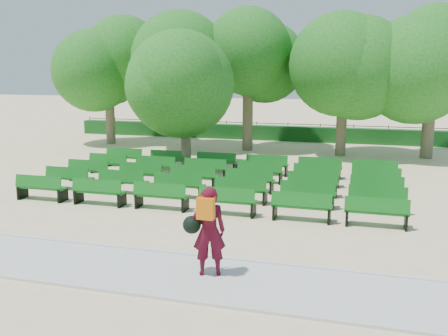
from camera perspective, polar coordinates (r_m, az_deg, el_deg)
ground at (r=18.10m, az=-2.95°, el=-2.62°), size 120.00×120.00×0.00m
paving at (r=11.66m, az=-15.05°, el=-10.70°), size 30.00×2.20×0.06m
curb at (r=12.59m, az=-12.34°, el=-8.84°), size 30.00×0.12×0.10m
hedge at (r=31.39m, az=5.38°, el=4.02°), size 26.00×0.70×0.90m
fence at (r=31.83m, az=5.50°, el=3.30°), size 26.00×0.10×1.02m
tree_line at (r=27.57m, az=3.81°, el=2.12°), size 21.80×6.80×7.04m
bench_array at (r=18.25m, az=-0.18°, el=-2.20°), size 1.73×0.54×1.09m
tree_among at (r=21.41m, az=-4.48°, el=10.13°), size 4.42×4.42×5.95m
person at (r=10.41m, az=-1.90°, el=-7.06°), size 0.95×0.66×1.90m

